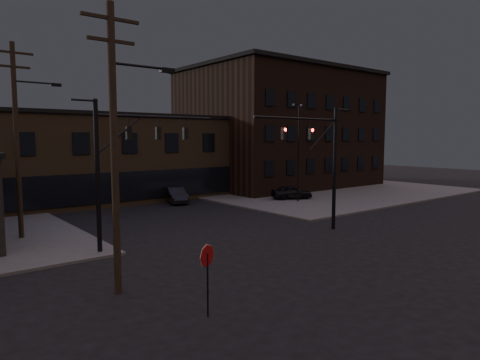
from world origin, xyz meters
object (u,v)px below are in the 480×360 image
object	(u,v)px
parked_car_lot_b	(228,185)
car_crossing	(176,195)
stop_sign	(207,263)
parked_car_lot_a	(292,192)
traffic_signal_far	(121,157)
traffic_signal_near	(323,155)

from	to	relation	value
parked_car_lot_b	car_crossing	distance (m)	9.19
parked_car_lot_b	car_crossing	bearing A→B (deg)	115.52
stop_sign	parked_car_lot_b	xyz separation A→B (m)	(20.70, 26.44, -1.03)
stop_sign	parked_car_lot_a	xyz separation A→B (m)	(21.68, 17.48, -1.02)
parked_car_lot_a	stop_sign	bearing A→B (deg)	152.68
traffic_signal_far	traffic_signal_near	bearing A→B (deg)	-16.17
parked_car_lot_b	car_crossing	world-z (taller)	parked_car_lot_b
traffic_signal_near	traffic_signal_far	bearing A→B (deg)	163.83
traffic_signal_near	traffic_signal_far	world-z (taller)	same
traffic_signal_far	car_crossing	size ratio (longest dim) A/B	1.80
traffic_signal_near	parked_car_lot_a	xyz separation A→B (m)	(8.32, 10.99, -4.11)
stop_sign	parked_car_lot_b	world-z (taller)	stop_sign
stop_sign	traffic_signal_far	bearing A→B (deg)	82.68
car_crossing	parked_car_lot_b	bearing A→B (deg)	38.23
traffic_signal_near	parked_car_lot_b	xyz separation A→B (m)	(7.34, 19.95, -4.12)
traffic_signal_near	parked_car_lot_a	world-z (taller)	traffic_signal_near
stop_sign	car_crossing	distance (m)	26.15
traffic_signal_far	car_crossing	bearing A→B (deg)	50.58
traffic_signal_far	car_crossing	xyz separation A→B (m)	(10.83, 13.17, -4.28)
traffic_signal_far	stop_sign	xyz separation A→B (m)	(-1.28, -9.99, -3.17)
parked_car_lot_b	traffic_signal_near	bearing A→B (deg)	164.41
traffic_signal_far	stop_sign	distance (m)	10.55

